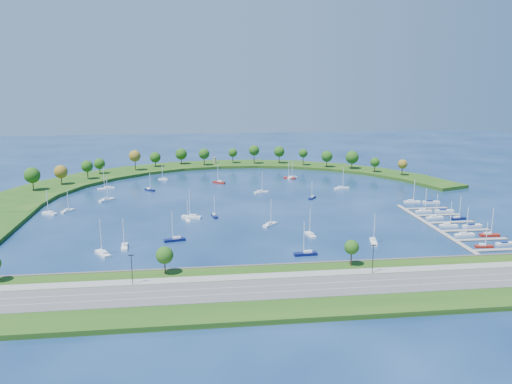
{
  "coord_description": "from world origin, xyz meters",
  "views": [
    {
      "loc": [
        -29.81,
        -274.81,
        67.23
      ],
      "look_at": [
        5.0,
        5.0,
        4.0
      ],
      "focal_mm": 36.34,
      "sensor_mm": 36.0,
      "label": 1
    }
  ],
  "objects": [
    {
      "name": "docked_boat_10",
      "position": [
        87.91,
        -14.77,
        0.93
      ],
      "size": [
        8.85,
        2.68,
        12.92
      ],
      "rotation": [
        0.0,
        0.0,
        -0.03
      ],
      "color": "white",
      "rests_on": "ground"
    },
    {
      "name": "dock_system",
      "position": [
        85.3,
        -61.0,
        0.35
      ],
      "size": [
        24.28,
        82.0,
        1.6
      ],
      "color": "gray",
      "rests_on": "ground"
    },
    {
      "name": "moored_boat_19",
      "position": [
        9.8,
        19.11,
        0.92
      ],
      "size": [
        8.86,
        4.92,
        12.55
      ],
      "rotation": [
        0.0,
        0.0,
        6.6
      ],
      "color": "white",
      "rests_on": "ground"
    },
    {
      "name": "moored_boat_14",
      "position": [
        -19.82,
        -30.05,
        0.87
      ],
      "size": [
        3.17,
        7.41,
        10.55
      ],
      "rotation": [
        0.0,
        0.0,
        4.88
      ],
      "color": "#0A1142",
      "rests_on": "ground"
    },
    {
      "name": "docked_boat_6",
      "position": [
        85.52,
        -46.5,
        0.91
      ],
      "size": [
        8.52,
        3.26,
        12.22
      ],
      "rotation": [
        0.0,
        0.0,
        0.11
      ],
      "color": "white",
      "rests_on": "ground"
    },
    {
      "name": "harbor_tower",
      "position": [
        -12.91,
        117.96,
        4.42
      ],
      "size": [
        2.6,
        2.6,
        4.72
      ],
      "color": "gray",
      "rests_on": "breakwater"
    },
    {
      "name": "moored_boat_11",
      "position": [
        36.49,
        2.05,
        0.85
      ],
      "size": [
        5.5,
        6.54,
        9.9
      ],
      "rotation": [
        0.0,
        0.0,
        4.08
      ],
      "color": "#0A1142",
      "rests_on": "ground"
    },
    {
      "name": "docked_boat_9",
      "position": [
        95.96,
        -35.09,
        0.69
      ],
      "size": [
        9.45,
        3.34,
        1.89
      ],
      "rotation": [
        0.0,
        0.0,
        -0.08
      ],
      "color": "white",
      "rests_on": "ground"
    },
    {
      "name": "moored_boat_6",
      "position": [
        -82.12,
        39.86,
        0.99
      ],
      "size": [
        10.23,
        5.61,
        14.49
      ],
      "rotation": [
        0.0,
        0.0,
        3.45
      ],
      "color": "white",
      "rests_on": "ground"
    },
    {
      "name": "moored_boat_1",
      "position": [
        -32.77,
        -35.77,
        0.86
      ],
      "size": [
        2.72,
        7.07,
        10.12
      ],
      "rotation": [
        0.0,
        0.0,
        4.83
      ],
      "color": "white",
      "rests_on": "ground"
    },
    {
      "name": "ground",
      "position": [
        0.0,
        0.0,
        0.0
      ],
      "size": [
        700.0,
        700.0,
        0.0
      ],
      "primitive_type": "plane",
      "color": "#081F45",
      "rests_on": "ground"
    },
    {
      "name": "docked_boat_2",
      "position": [
        85.51,
        -74.53,
        0.93
      ],
      "size": [
        8.93,
        3.29,
        12.84
      ],
      "rotation": [
        0.0,
        0.0,
        0.1
      ],
      "color": "white",
      "rests_on": "ground"
    },
    {
      "name": "south_shoreline",
      "position": [
        0.03,
        -122.88,
        1.0
      ],
      "size": [
        420.0,
        43.1,
        11.6
      ],
      "color": "#194512",
      "rests_on": "ground"
    },
    {
      "name": "docked_boat_8",
      "position": [
        85.52,
        -34.37,
        0.91
      ],
      "size": [
        8.45,
        2.85,
        12.22
      ],
      "rotation": [
        0.0,
        0.0,
        0.06
      ],
      "color": "white",
      "rests_on": "ground"
    },
    {
      "name": "moored_boat_17",
      "position": [
        19.72,
        -66.29,
        0.9
      ],
      "size": [
        3.57,
        8.3,
        11.81
      ],
      "rotation": [
        0.0,
        0.0,
        1.74
      ],
      "color": "white",
      "rests_on": "ground"
    },
    {
      "name": "moored_boat_12",
      "position": [
        -37.99,
        -66.1,
        0.94
      ],
      "size": [
        9.15,
        4.4,
        12.97
      ],
      "rotation": [
        0.0,
        0.0,
        3.37
      ],
      "color": "#0A1142",
      "rests_on": "ground"
    },
    {
      "name": "moored_boat_7",
      "position": [
        -93.29,
        -11.15,
        0.88
      ],
      "size": [
        6.01,
        7.33,
        11.0
      ],
      "rotation": [
        0.0,
        0.0,
        0.96
      ],
      "color": "white",
      "rests_on": "ground"
    },
    {
      "name": "moored_boat_13",
      "position": [
        -77.31,
        10.23,
        0.95
      ],
      "size": [
        8.27,
        8.38,
        13.53
      ],
      "rotation": [
        0.0,
        0.0,
        0.8
      ],
      "color": "white",
      "rests_on": "ground"
    },
    {
      "name": "moored_boat_18",
      "position": [
        36.95,
        60.71,
        0.9
      ],
      "size": [
        7.84,
        6.16,
        11.62
      ],
      "rotation": [
        0.0,
        0.0,
        3.72
      ],
      "color": "white",
      "rests_on": "ground"
    },
    {
      "name": "moored_boat_2",
      "position": [
        -101.04,
        -15.52,
        0.92
      ],
      "size": [
        8.41,
        6.61,
        12.48
      ],
      "rotation": [
        0.0,
        0.0,
        2.57
      ],
      "color": "white",
      "rests_on": "ground"
    },
    {
      "name": "docked_boat_5",
      "position": [
        95.97,
        -62.07,
        0.68
      ],
      "size": [
        9.28,
        3.77,
        1.84
      ],
      "rotation": [
        0.0,
        0.0,
        0.14
      ],
      "color": "white",
      "rests_on": "ground"
    },
    {
      "name": "moored_boat_4",
      "position": [
        -57.67,
        -72.96,
        0.92
      ],
      "size": [
        3.09,
        8.59,
        12.36
      ],
      "rotation": [
        0.0,
        0.0,
        4.8
      ],
      "color": "white",
      "rests_on": "ground"
    },
    {
      "name": "docked_boat_3",
      "position": [
        96.01,
        -76.02,
        0.92
      ],
      "size": [
        8.58,
        3.04,
        12.37
      ],
      "rotation": [
        0.0,
        0.0,
        -0.08
      ],
      "color": "maroon",
      "rests_on": "ground"
    },
    {
      "name": "docked_boat_11",
      "position": [
        97.87,
        -16.37,
        0.68
      ],
      "size": [
        9.23,
        3.43,
        1.84
      ],
      "rotation": [
        0.0,
        0.0,
        -0.1
      ],
      "color": "white",
      "rests_on": "ground"
    },
    {
      "name": "moored_boat_16",
      "position": [
        -13.16,
        51.34,
        0.92
      ],
      "size": [
        8.29,
        6.6,
        12.34
      ],
      "rotation": [
        0.0,
        0.0,
        2.56
      ],
      "color": "maroon",
      "rests_on": "ground"
    },
    {
      "name": "moored_boat_20",
      "position": [
        -64.88,
        -80.46,
        0.97
      ],
      "size": [
        7.25,
        9.46,
        13.94
      ],
      "rotation": [
        0.0,
        0.0,
        2.12
      ],
      "color": "white",
      "rests_on": "ground"
    },
    {
      "name": "breakwater_trees",
      "position": [
        -17.43,
        86.17,
        10.45
      ],
      "size": [
        239.99,
        92.32,
        14.46
      ],
      "color": "#382314",
      "rests_on": "breakwater"
    },
    {
      "name": "docked_boat_1",
      "position": [
        95.98,
        -87.75,
        0.6
      ],
      "size": [
        8.26,
        3.09,
        1.65
      ],
      "rotation": [
        0.0,
        0.0,
        0.1
      ],
      "color": "white",
      "rests_on": "ground"
    },
    {
      "name": "moored_boat_10",
      "position": [
        -49.28,
        66.33,
        0.85
      ],
      "size": [
        6.78,
        4.15,
        9.65
      ],
      "rotation": [
        0.0,
        0.0,
        2.76
      ],
      "color": "white",
      "rests_on": "ground"
    },
    {
      "name": "moored_boat_9",
      "position": [
        -30.89,
        -31.26,
        0.97
      ],
      "size": [
        9.89,
        5.57,
        14.01
      ],
      "rotation": [
        0.0,
        0.0,
        2.82
      ],
      "color": "white",
      "rests_on": "ground"
    },
    {
      "name": "docked_boat_7",
      "position": [
        96.03,
        -49.15,
        0.89
      ],
      "size": [
        7.87,
        2.87,
        11.33
      ],
      "rotation": [
        0.0,
        0.0,
        0.09
      ],
      "color": "#0A1142",
      "rests_on": "ground"
    },
    {
      "name": "docked_boat_0",
      "position": [
        85.54,
        -89.67,
        0.87
      ],
      "size": [
        7.3,
        2.71,
        10.49
      ],
      "rotation": [
        0.0,
        0.0,
        -0.1
      ],
      "color": "maroon",
      "rests_on": "ground"
    },
    {
      "name": "moored_boat_3",
      "position": [
        4.8,
        -48.69,
        0.92
      ],
      "size": [
        7.64,
        7.65,
        12.41
      ],
      "rotation": [
        0.0,
        0.0,
        0.79
      ],
      "color": "white",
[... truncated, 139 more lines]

